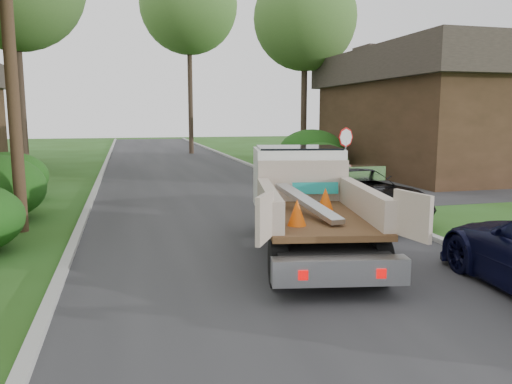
{
  "coord_description": "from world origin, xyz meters",
  "views": [
    {
      "loc": [
        -2.86,
        -8.49,
        2.92
      ],
      "look_at": [
        -0.05,
        2.34,
        1.2
      ],
      "focal_mm": 35.0,
      "sensor_mm": 36.0,
      "label": 1
    }
  ],
  "objects_px": {
    "utility_pole": "(8,20)",
    "house_right": "(446,111)",
    "tree_center_far": "(189,5)",
    "flatbed_truck": "(304,194)",
    "stop_sign": "(346,146)",
    "tree_right_far": "(305,19)",
    "black_pickup": "(354,193)"
  },
  "relations": [
    {
      "from": "utility_pole",
      "to": "house_right",
      "type": "bearing_deg",
      "value": 26.01
    },
    {
      "from": "house_right",
      "to": "tree_center_far",
      "type": "xyz_separation_m",
      "value": [
        -11.0,
        16.0,
        7.82
      ]
    },
    {
      "from": "tree_center_far",
      "to": "flatbed_truck",
      "type": "bearing_deg",
      "value": -92.11
    },
    {
      "from": "stop_sign",
      "to": "utility_pole",
      "type": "xyz_separation_m",
      "value": [
        -10.68,
        -4.02,
        3.4
      ]
    },
    {
      "from": "stop_sign",
      "to": "utility_pole",
      "type": "relative_size",
      "value": 0.25
    },
    {
      "from": "house_right",
      "to": "tree_right_far",
      "type": "relative_size",
      "value": 1.13
    },
    {
      "from": "tree_right_far",
      "to": "flatbed_truck",
      "type": "bearing_deg",
      "value": -109.9
    },
    {
      "from": "tree_right_far",
      "to": "flatbed_truck",
      "type": "relative_size",
      "value": 1.9
    },
    {
      "from": "utility_pole",
      "to": "tree_right_far",
      "type": "distance_m",
      "value": 20.12
    },
    {
      "from": "house_right",
      "to": "flatbed_truck",
      "type": "relative_size",
      "value": 2.14
    },
    {
      "from": "house_right",
      "to": "black_pickup",
      "type": "xyz_separation_m",
      "value": [
        -9.57,
        -9.5,
        -2.44
      ]
    },
    {
      "from": "tree_center_far",
      "to": "utility_pole",
      "type": "bearing_deg",
      "value": -106.65
    },
    {
      "from": "flatbed_truck",
      "to": "house_right",
      "type": "bearing_deg",
      "value": 55.88
    },
    {
      "from": "utility_pole",
      "to": "house_right",
      "type": "height_order",
      "value": "utility_pole"
    },
    {
      "from": "house_right",
      "to": "tree_right_far",
      "type": "height_order",
      "value": "tree_right_far"
    },
    {
      "from": "utility_pole",
      "to": "flatbed_truck",
      "type": "bearing_deg",
      "value": -25.18
    },
    {
      "from": "utility_pole",
      "to": "flatbed_truck",
      "type": "height_order",
      "value": "utility_pole"
    },
    {
      "from": "stop_sign",
      "to": "house_right",
      "type": "relative_size",
      "value": 0.19
    },
    {
      "from": "tree_right_far",
      "to": "stop_sign",
      "type": "bearing_deg",
      "value": -101.81
    },
    {
      "from": "tree_right_far",
      "to": "tree_center_far",
      "type": "xyz_separation_m",
      "value": [
        -5.5,
        10.0,
        2.5
      ]
    },
    {
      "from": "stop_sign",
      "to": "black_pickup",
      "type": "relative_size",
      "value": 0.48
    },
    {
      "from": "stop_sign",
      "to": "tree_right_far",
      "type": "relative_size",
      "value": 0.22
    },
    {
      "from": "tree_right_far",
      "to": "flatbed_truck",
      "type": "distance_m",
      "value": 20.54
    },
    {
      "from": "house_right",
      "to": "black_pickup",
      "type": "relative_size",
      "value": 2.51
    },
    {
      "from": "tree_right_far",
      "to": "black_pickup",
      "type": "relative_size",
      "value": 2.23
    },
    {
      "from": "stop_sign",
      "to": "tree_center_far",
      "type": "distance_m",
      "value": 23.15
    },
    {
      "from": "stop_sign",
      "to": "tree_right_far",
      "type": "height_order",
      "value": "tree_right_far"
    },
    {
      "from": "stop_sign",
      "to": "utility_pole",
      "type": "distance_m",
      "value": 11.91
    },
    {
      "from": "stop_sign",
      "to": "tree_center_far",
      "type": "relative_size",
      "value": 0.17
    },
    {
      "from": "house_right",
      "to": "utility_pole",
      "type": "bearing_deg",
      "value": -153.99
    },
    {
      "from": "utility_pole",
      "to": "black_pickup",
      "type": "bearing_deg",
      "value": -3.09
    },
    {
      "from": "flatbed_truck",
      "to": "black_pickup",
      "type": "bearing_deg",
      "value": 56.81
    }
  ]
}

